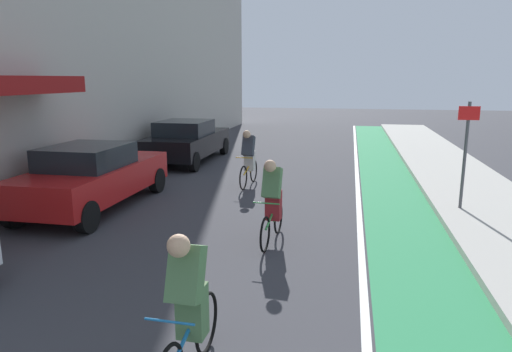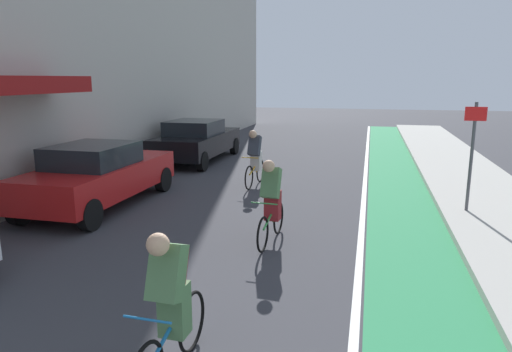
% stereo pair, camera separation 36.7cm
% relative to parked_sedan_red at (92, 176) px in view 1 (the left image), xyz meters
% --- Properties ---
extents(ground_plane, '(72.27, 72.27, 0.00)m').
position_rel_parked_sedan_red_xyz_m(ground_plane, '(3.42, 2.73, -0.79)').
color(ground_plane, '#38383D').
extents(bike_lane_paint, '(1.60, 32.85, 0.00)m').
position_rel_parked_sedan_red_xyz_m(bike_lane_paint, '(7.08, 4.73, -0.78)').
color(bike_lane_paint, '#2D8451').
rests_on(bike_lane_paint, ground).
extents(lane_divider_stripe, '(0.12, 32.85, 0.00)m').
position_rel_parked_sedan_red_xyz_m(lane_divider_stripe, '(6.18, 4.73, -0.78)').
color(lane_divider_stripe, white).
rests_on(lane_divider_stripe, ground).
extents(sidewalk_right, '(2.61, 32.85, 0.14)m').
position_rel_parked_sedan_red_xyz_m(sidewalk_right, '(9.19, 4.73, -0.72)').
color(sidewalk_right, '#A8A59E').
rests_on(sidewalk_right, ground).
extents(parked_sedan_red, '(1.89, 4.54, 1.53)m').
position_rel_parked_sedan_red_xyz_m(parked_sedan_red, '(0.00, 0.00, 0.00)').
color(parked_sedan_red, red).
rests_on(parked_sedan_red, ground).
extents(parked_sedan_black, '(2.02, 4.80, 1.53)m').
position_rel_parked_sedan_red_xyz_m(parked_sedan_black, '(-0.00, 6.44, 0.00)').
color(parked_sedan_black, black).
rests_on(parked_sedan_black, ground).
extents(cyclist_lead, '(0.48, 1.74, 1.62)m').
position_rel_parked_sedan_red_xyz_m(cyclist_lead, '(4.39, -5.60, 0.07)').
color(cyclist_lead, black).
rests_on(cyclist_lead, ground).
extents(cyclist_mid, '(0.48, 1.69, 1.60)m').
position_rel_parked_sedan_red_xyz_m(cyclist_mid, '(4.53, -1.44, 0.02)').
color(cyclist_mid, black).
rests_on(cyclist_mid, ground).
extents(cyclist_trailing, '(0.48, 1.73, 1.62)m').
position_rel_parked_sedan_red_xyz_m(cyclist_trailing, '(3.10, 3.04, 0.06)').
color(cyclist_trailing, black).
rests_on(cyclist_trailing, ground).
extents(street_sign_post, '(0.44, 0.07, 2.40)m').
position_rel_parked_sedan_red_xyz_m(street_sign_post, '(8.43, 1.23, 0.79)').
color(street_sign_post, '#4C4C51').
rests_on(street_sign_post, sidewalk_right).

